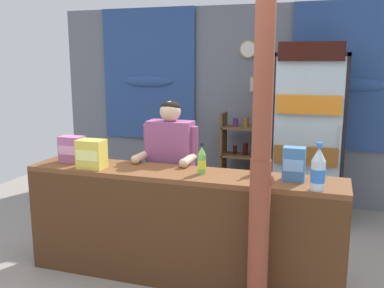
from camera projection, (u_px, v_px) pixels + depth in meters
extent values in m
plane|color=gray|center=(203.00, 245.00, 4.31)|extent=(6.98, 6.98, 0.00)
cube|color=slate|center=(240.00, 104.00, 5.62)|extent=(5.01, 0.12, 2.50)
cube|color=#2D4C89|center=(149.00, 75.00, 5.85)|extent=(1.32, 0.04, 1.75)
ellipsoid|color=#2D4C89|center=(148.00, 81.00, 5.85)|extent=(0.73, 0.10, 0.16)
cube|color=#2D4C89|center=(353.00, 77.00, 5.06)|extent=(1.43, 0.04, 1.75)
ellipsoid|color=#2D4C89|center=(353.00, 85.00, 5.05)|extent=(0.79, 0.10, 0.16)
cylinder|color=tan|center=(248.00, 49.00, 5.38)|extent=(0.22, 0.03, 0.22)
cylinder|color=white|center=(248.00, 49.00, 5.37)|extent=(0.19, 0.01, 0.19)
cube|color=beige|center=(260.00, 85.00, 5.42)|extent=(0.24, 0.02, 0.18)
cube|color=brown|center=(180.00, 174.00, 3.50)|extent=(2.63, 0.46, 0.04)
cube|color=#4E2E18|center=(171.00, 238.00, 3.40)|extent=(2.63, 0.04, 0.89)
cube|color=#4E2E18|center=(51.00, 212.00, 3.98)|extent=(0.08, 0.42, 0.89)
cube|color=#4E2E18|center=(341.00, 248.00, 3.21)|extent=(0.08, 0.42, 0.89)
cylinder|color=brown|center=(258.00, 241.00, 3.00)|extent=(0.14, 0.14, 1.17)
cylinder|color=brown|center=(264.00, 72.00, 2.78)|extent=(0.13, 0.13, 1.17)
ellipsoid|color=brown|center=(270.00, 180.00, 2.90)|extent=(0.06, 0.05, 0.08)
cube|color=black|center=(309.00, 134.00, 5.16)|extent=(0.79, 0.04, 1.90)
cube|color=black|center=(275.00, 136.00, 5.02)|extent=(0.04, 0.59, 1.90)
cube|color=black|center=(343.00, 140.00, 4.79)|extent=(0.04, 0.59, 1.90)
cube|color=black|center=(313.00, 55.00, 4.72)|extent=(0.79, 0.59, 0.04)
cube|color=black|center=(304.00, 214.00, 5.08)|extent=(0.79, 0.59, 0.08)
cube|color=silver|center=(307.00, 138.00, 4.63)|extent=(0.73, 0.02, 1.74)
cylinder|color=#B7B7BC|center=(339.00, 145.00, 4.51)|extent=(0.02, 0.02, 0.40)
cube|color=silver|center=(307.00, 159.00, 4.95)|extent=(0.71, 0.51, 0.02)
cube|color=brown|center=(307.00, 152.00, 4.82)|extent=(0.67, 0.47, 0.20)
cube|color=silver|center=(310.00, 112.00, 4.85)|extent=(0.71, 0.51, 0.02)
cube|color=orange|center=(310.00, 103.00, 4.72)|extent=(0.67, 0.47, 0.20)
cube|color=silver|center=(312.00, 62.00, 4.74)|extent=(0.71, 0.51, 0.02)
cube|color=black|center=(312.00, 52.00, 4.61)|extent=(0.67, 0.47, 0.20)
cube|color=brown|center=(223.00, 159.00, 5.46)|extent=(0.04, 0.28, 1.18)
cube|color=brown|center=(257.00, 161.00, 5.33)|extent=(0.04, 0.28, 1.18)
cube|color=brown|center=(241.00, 128.00, 5.31)|extent=(0.44, 0.28, 0.02)
cylinder|color=#56286B|center=(236.00, 122.00, 5.32)|extent=(0.06, 0.06, 0.10)
cylinder|color=brown|center=(246.00, 122.00, 5.28)|extent=(0.06, 0.06, 0.13)
cube|color=brown|center=(240.00, 156.00, 5.38)|extent=(0.44, 0.28, 0.02)
cylinder|color=black|center=(235.00, 150.00, 5.39)|extent=(0.05, 0.05, 0.11)
cylinder|color=black|center=(245.00, 149.00, 5.34)|extent=(0.06, 0.06, 0.15)
cube|color=brown|center=(239.00, 183.00, 5.45)|extent=(0.44, 0.28, 0.02)
cylinder|color=brown|center=(234.00, 176.00, 5.45)|extent=(0.07, 0.07, 0.15)
cylinder|color=orange|center=(245.00, 178.00, 5.42)|extent=(0.06, 0.06, 0.10)
cube|color=#3884D6|center=(152.00, 176.00, 5.20)|extent=(0.51, 0.51, 0.04)
cube|color=#3884D6|center=(161.00, 155.00, 5.33)|extent=(0.42, 0.11, 0.40)
cylinder|color=#3884D6|center=(131.00, 196.00, 5.16)|extent=(0.04, 0.04, 0.44)
cylinder|color=#3884D6|center=(157.00, 201.00, 4.99)|extent=(0.04, 0.04, 0.44)
cylinder|color=#3884D6|center=(148.00, 188.00, 5.49)|extent=(0.04, 0.04, 0.44)
cylinder|color=#3884D6|center=(174.00, 192.00, 5.32)|extent=(0.04, 0.04, 0.44)
cube|color=#3884D6|center=(138.00, 165.00, 5.27)|extent=(0.11, 0.40, 0.03)
cube|color=#3884D6|center=(166.00, 169.00, 5.08)|extent=(0.11, 0.40, 0.03)
cylinder|color=#28282D|center=(163.00, 213.00, 4.09)|extent=(0.11, 0.11, 0.78)
cylinder|color=#28282D|center=(180.00, 216.00, 4.04)|extent=(0.11, 0.11, 0.78)
cube|color=#934C7F|center=(171.00, 148.00, 3.94)|extent=(0.41, 0.20, 0.50)
sphere|color=#DBB28E|center=(170.00, 112.00, 3.87)|extent=(0.19, 0.19, 0.19)
ellipsoid|color=black|center=(171.00, 107.00, 3.87)|extent=(0.18, 0.18, 0.10)
cylinder|color=#934C7F|center=(148.00, 139.00, 3.99)|extent=(0.08, 0.08, 0.27)
cylinder|color=#DBB28E|center=(142.00, 156.00, 3.88)|extent=(0.07, 0.26, 0.07)
sphere|color=#DBB28E|center=(135.00, 159.00, 3.76)|extent=(0.08, 0.08, 0.08)
cylinder|color=#934C7F|center=(194.00, 141.00, 3.86)|extent=(0.08, 0.08, 0.27)
cylinder|color=#DBB28E|center=(188.00, 160.00, 3.74)|extent=(0.07, 0.26, 0.07)
sphere|color=#DBB28E|center=(184.00, 163.00, 3.62)|extent=(0.08, 0.08, 0.08)
cylinder|color=silver|center=(318.00, 176.00, 2.99)|extent=(0.10, 0.10, 0.21)
cone|color=silver|center=(319.00, 154.00, 2.97)|extent=(0.10, 0.10, 0.09)
cylinder|color=blue|center=(320.00, 145.00, 2.95)|extent=(0.04, 0.04, 0.03)
cylinder|color=blue|center=(318.00, 176.00, 2.99)|extent=(0.10, 0.10, 0.09)
cylinder|color=black|center=(255.00, 166.00, 3.41)|extent=(0.06, 0.06, 0.14)
cone|color=black|center=(256.00, 154.00, 3.39)|extent=(0.06, 0.06, 0.06)
cylinder|color=red|center=(256.00, 148.00, 3.38)|extent=(0.03, 0.03, 0.02)
cylinder|color=red|center=(255.00, 166.00, 3.41)|extent=(0.06, 0.06, 0.06)
cylinder|color=#75C64C|center=(202.00, 164.00, 3.43)|extent=(0.07, 0.07, 0.16)
cone|color=#75C64C|center=(202.00, 150.00, 3.41)|extent=(0.07, 0.07, 0.07)
cylinder|color=black|center=(202.00, 144.00, 3.40)|extent=(0.03, 0.03, 0.03)
cylinder|color=yellow|center=(202.00, 164.00, 3.43)|extent=(0.07, 0.07, 0.07)
cube|color=#3D75B7|center=(294.00, 164.00, 3.23)|extent=(0.16, 0.11, 0.26)
cube|color=#7CB5F7|center=(293.00, 166.00, 3.17)|extent=(0.15, 0.00, 0.09)
cube|color=#B76699|center=(72.00, 149.00, 3.83)|extent=(0.21, 0.13, 0.23)
cube|color=#F7A5D8|center=(68.00, 151.00, 3.76)|extent=(0.19, 0.00, 0.08)
cube|color=#EAD14C|center=(92.00, 154.00, 3.60)|extent=(0.22, 0.15, 0.24)
cube|color=#FFFF8C|center=(87.00, 156.00, 3.53)|extent=(0.20, 0.00, 0.08)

